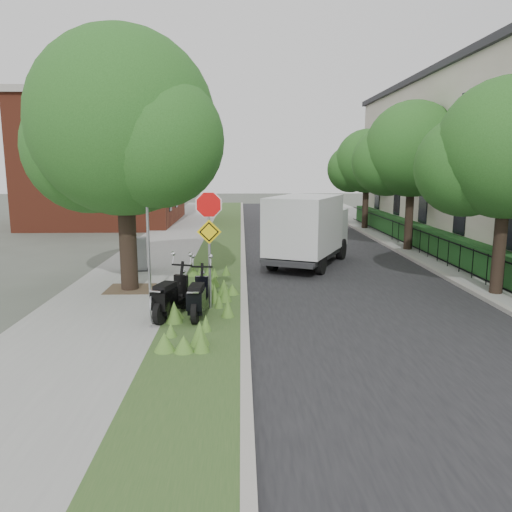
{
  "coord_description": "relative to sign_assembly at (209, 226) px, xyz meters",
  "views": [
    {
      "loc": [
        -0.57,
        -12.21,
        3.83
      ],
      "look_at": [
        -0.15,
        1.84,
        1.3
      ],
      "focal_mm": 35.0,
      "sensor_mm": 36.0,
      "label": 1
    }
  ],
  "objects": [
    {
      "name": "brick_building",
      "position": [
        -8.1,
        21.42,
        1.88
      ],
      "size": [
        9.4,
        10.4,
        8.3
      ],
      "color": "maroon",
      "rests_on": "ground"
    },
    {
      "name": "far_tree_a",
      "position": [
        8.34,
        1.46,
        1.8
      ],
      "size": [
        4.6,
        4.1,
        6.22
      ],
      "color": "black",
      "rests_on": "ground"
    },
    {
      "name": "street_tree_main",
      "position": [
        -2.68,
        2.28,
        2.48
      ],
      "size": [
        6.21,
        5.54,
        7.66
      ],
      "color": "black",
      "rests_on": "ground"
    },
    {
      "name": "box_truck",
      "position": [
        3.41,
        6.3,
        -0.81
      ],
      "size": [
        3.9,
        5.5,
        2.33
      ],
      "color": "#262628",
      "rests_on": "ground"
    },
    {
      "name": "sign_assembly",
      "position": [
        0.0,
        0.0,
        0.0
      ],
      "size": [
        0.94,
        0.08,
        3.22
      ],
      "color": "#A5A8AD",
      "rests_on": "ground"
    },
    {
      "name": "utility_cabinet",
      "position": [
        -3.0,
        5.03,
        -1.63
      ],
      "size": [
        0.98,
        0.73,
        1.19
      ],
      "color": "#262628",
      "rests_on": "ground"
    },
    {
      "name": "fence_far",
      "position": [
        8.6,
        9.42,
        -1.66
      ],
      "size": [
        0.04,
        24.0,
        1.0
      ],
      "color": "black",
      "rests_on": "ground"
    },
    {
      "name": "far_tree_c",
      "position": [
        8.34,
        17.46,
        1.63
      ],
      "size": [
        4.37,
        3.89,
        5.93
      ],
      "color": "black",
      "rests_on": "ground"
    },
    {
      "name": "road",
      "position": [
        4.4,
        9.42,
        -2.32
      ],
      "size": [
        7.0,
        60.0,
        0.01
      ],
      "primitive_type": "cube",
      "color": "black",
      "rests_on": "ground"
    },
    {
      "name": "verge",
      "position": [
        -0.1,
        9.42,
        -2.27
      ],
      "size": [
        2.0,
        60.0,
        0.12
      ],
      "primitive_type": "cube",
      "color": "#2F4F22",
      "rests_on": "ground"
    },
    {
      "name": "bare_post",
      "position": [
        -1.8,
        1.22,
        -0.21
      ],
      "size": [
        0.08,
        0.08,
        4.0
      ],
      "color": "#A5A8AD",
      "rests_on": "ground"
    },
    {
      "name": "terrace_houses",
      "position": [
        12.89,
        9.42,
        1.83
      ],
      "size": [
        7.4,
        26.4,
        8.2
      ],
      "color": "beige",
      "rests_on": "ground"
    },
    {
      "name": "far_tree_b",
      "position": [
        8.34,
        9.46,
        2.04
      ],
      "size": [
        4.83,
        4.31,
        6.56
      ],
      "color": "black",
      "rests_on": "ground"
    },
    {
      "name": "hedge_far",
      "position": [
        9.3,
        9.42,
        -1.66
      ],
      "size": [
        1.0,
        24.0,
        1.1
      ],
      "primitive_type": "cube",
      "color": "#1A4619",
      "rests_on": "footpath_far"
    },
    {
      "name": "ground",
      "position": [
        1.4,
        -0.58,
        -2.33
      ],
      "size": [
        120.0,
        120.0,
        0.0
      ],
      "primitive_type": "plane",
      "color": "#4C5147",
      "rests_on": "ground"
    },
    {
      "name": "kerb_far",
      "position": [
        7.9,
        9.42,
        -2.26
      ],
      "size": [
        0.2,
        60.0,
        0.13
      ],
      "primitive_type": "cube",
      "color": "#9E9991",
      "rests_on": "ground"
    },
    {
      "name": "sidewalk_near",
      "position": [
        -2.85,
        9.42,
        -2.27
      ],
      "size": [
        3.5,
        60.0,
        0.12
      ],
      "primitive_type": "cube",
      "color": "gray",
      "rests_on": "ground"
    },
    {
      "name": "scooter_far",
      "position": [
        -0.25,
        -0.85,
        -1.78
      ],
      "size": [
        0.46,
        1.86,
        0.89
      ],
      "color": "black",
      "rests_on": "ground"
    },
    {
      "name": "bike_hoop",
      "position": [
        -1.3,
        -1.18,
        -1.83
      ],
      "size": [
        0.06,
        0.78,
        0.77
      ],
      "color": "#A5A8AD",
      "rests_on": "ground"
    },
    {
      "name": "footpath_far",
      "position": [
        9.6,
        9.42,
        -2.27
      ],
      "size": [
        3.2,
        60.0,
        0.12
      ],
      "primitive_type": "cube",
      "color": "gray",
      "rests_on": "ground"
    },
    {
      "name": "kerb_near",
      "position": [
        0.9,
        9.42,
        -2.26
      ],
      "size": [
        0.2,
        60.0,
        0.13
      ],
      "primitive_type": "cube",
      "color": "#9E9991",
      "rests_on": "ground"
    },
    {
      "name": "scooter_near",
      "position": [
        -0.97,
        -0.87,
        -1.76
      ],
      "size": [
        0.8,
        1.89,
        0.93
      ],
      "color": "black",
      "rests_on": "ground"
    }
  ]
}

